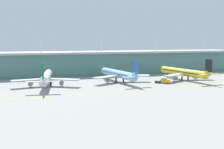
# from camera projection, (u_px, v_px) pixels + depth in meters

# --- Properties ---
(ground_plane) EXTENTS (600.00, 600.00, 0.00)m
(ground_plane) POSITION_uv_depth(u_px,v_px,m) (142.00, 91.00, 200.09)
(ground_plane) COLOR gray
(terminal_building) EXTENTS (288.00, 34.00, 31.09)m
(terminal_building) POSITION_uv_depth(u_px,v_px,m) (100.00, 63.00, 294.05)
(terminal_building) COLOR slate
(terminal_building) RESTS_ON ground
(airliner_near) EXTENTS (48.14, 66.89, 18.90)m
(airliner_near) POSITION_uv_depth(u_px,v_px,m) (46.00, 77.00, 217.80)
(airliner_near) COLOR silver
(airliner_near) RESTS_ON ground
(airliner_middle) EXTENTS (48.38, 63.08, 18.90)m
(airliner_middle) POSITION_uv_depth(u_px,v_px,m) (119.00, 74.00, 238.77)
(airliner_middle) COLOR #9ED1EA
(airliner_middle) RESTS_ON ground
(airliner_far) EXTENTS (48.24, 64.44, 18.90)m
(airliner_far) POSITION_uv_depth(u_px,v_px,m) (184.00, 72.00, 251.24)
(airliner_far) COLOR yellow
(airliner_far) RESTS_ON ground
(taxiway_stripe_west) EXTENTS (28.00, 0.70, 0.04)m
(taxiway_stripe_west) POSITION_uv_depth(u_px,v_px,m) (31.00, 98.00, 175.11)
(taxiway_stripe_west) COLOR yellow
(taxiway_stripe_west) RESTS_ON ground
(taxiway_stripe_mid_west) EXTENTS (28.00, 0.70, 0.04)m
(taxiway_stripe_mid_west) POSITION_uv_depth(u_px,v_px,m) (88.00, 95.00, 185.53)
(taxiway_stripe_mid_west) COLOR yellow
(taxiway_stripe_mid_west) RESTS_ON ground
(taxiway_stripe_centre) EXTENTS (28.00, 0.70, 0.04)m
(taxiway_stripe_centre) POSITION_uv_depth(u_px,v_px,m) (139.00, 92.00, 195.96)
(taxiway_stripe_centre) COLOR yellow
(taxiway_stripe_centre) RESTS_ON ground
(taxiway_stripe_mid_east) EXTENTS (28.00, 0.70, 0.04)m
(taxiway_stripe_mid_east) POSITION_uv_depth(u_px,v_px,m) (186.00, 89.00, 206.38)
(taxiway_stripe_mid_east) COLOR yellow
(taxiway_stripe_mid_east) RESTS_ON ground
(pushback_tug) EXTENTS (4.79, 4.83, 1.85)m
(pushback_tug) POSITION_uv_depth(u_px,v_px,m) (158.00, 82.00, 233.95)
(pushback_tug) COLOR #333842
(pushback_tug) RESTS_ON ground
(baggage_cart) EXTENTS (3.67, 3.94, 2.48)m
(baggage_cart) POSITION_uv_depth(u_px,v_px,m) (163.00, 82.00, 233.90)
(baggage_cart) COLOR silver
(baggage_cart) RESTS_ON ground
(fuel_truck) EXTENTS (6.26, 7.39, 4.95)m
(fuel_truck) POSITION_uv_depth(u_px,v_px,m) (165.00, 81.00, 232.27)
(fuel_truck) COLOR gold
(fuel_truck) RESTS_ON ground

